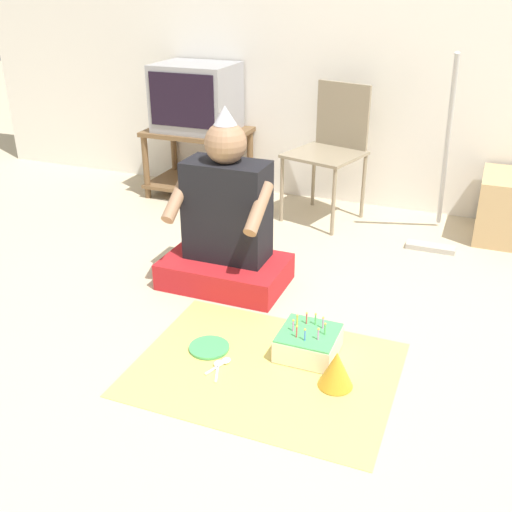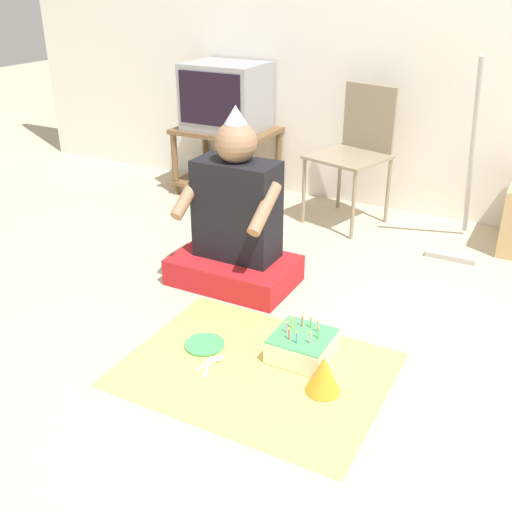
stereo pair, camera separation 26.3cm
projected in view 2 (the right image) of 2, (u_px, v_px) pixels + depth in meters
The scene contains 13 objects.
ground_plane at pixel (258, 399), 2.29m from camera, with size 16.00×16.00×0.00m, color beige.
wall_back at pixel (436, 10), 3.55m from camera, with size 6.40×0.06×2.55m.
tv_stand at pixel (227, 155), 4.32m from camera, with size 0.70×0.47×0.48m.
tv at pixel (226, 96), 4.14m from camera, with size 0.53×0.44×0.45m.
folding_chair at pixel (357, 145), 3.76m from camera, with size 0.52×0.52×0.86m.
dust_mop at pixel (462, 200), 3.37m from camera, with size 0.28×0.45×1.11m.
person_seated at pixel (235, 226), 3.04m from camera, with size 0.63×0.41×0.92m.
party_cloth at pixel (256, 369), 2.46m from camera, with size 1.06×0.80×0.01m.
birthday_cake at pixel (302, 346), 2.52m from camera, with size 0.24×0.24×0.16m.
party_hat_blue at pixel (323, 374), 2.30m from camera, with size 0.14×0.14×0.15m.
paper_plate at pixel (205, 344), 2.61m from camera, with size 0.18×0.18×0.01m.
plastic_spoon_near at pixel (216, 360), 2.50m from camera, with size 0.06×0.14×0.01m.
plastic_spoon_far at pixel (209, 363), 2.49m from camera, with size 0.06×0.14×0.01m.
Camera 2 is at (0.85, -1.62, 1.48)m, focal length 42.00 mm.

